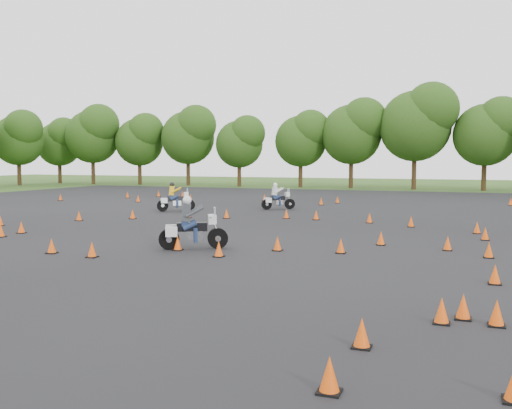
{
  "coord_description": "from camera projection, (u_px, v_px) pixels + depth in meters",
  "views": [
    {
      "loc": [
        7.69,
        -16.6,
        2.97
      ],
      "look_at": [
        0.0,
        4.0,
        1.2
      ],
      "focal_mm": 40.0,
      "sensor_mm": 36.0,
      "label": 1
    }
  ],
  "objects": [
    {
      "name": "ground",
      "position": [
        213.0,
        251.0,
        18.42
      ],
      "size": [
        140.0,
        140.0,
        0.0
      ],
      "primitive_type": "plane",
      "color": "#2D5119",
      "rests_on": "ground"
    },
    {
      "name": "asphalt_pad",
      "position": [
        273.0,
        229.0,
        24.03
      ],
      "size": [
        62.0,
        62.0,
        0.0
      ],
      "primitive_type": "plane",
      "color": "black",
      "rests_on": "ground"
    },
    {
      "name": "treeline",
      "position": [
        411.0,
        140.0,
        49.53
      ],
      "size": [
        86.96,
        32.48,
        10.62
      ],
      "color": "#264513",
      "rests_on": "ground"
    },
    {
      "name": "traffic_cones",
      "position": [
        268.0,
        225.0,
        23.7
      ],
      "size": [
        36.45,
        32.94,
        0.45
      ],
      "color": "#F3510A",
      "rests_on": "asphalt_pad"
    },
    {
      "name": "rider_grey",
      "position": [
        193.0,
        222.0,
        18.69
      ],
      "size": [
        2.33,
        1.71,
        1.75
      ],
      "primitive_type": null,
      "rotation": [
        0.0,
        0.0,
        0.5
      ],
      "color": "#373A3D",
      "rests_on": "ground"
    },
    {
      "name": "rider_yellow",
      "position": [
        176.0,
        197.0,
        32.05
      ],
      "size": [
        2.13,
        1.74,
        1.65
      ],
      "primitive_type": null,
      "rotation": [
        0.0,
        0.0,
        0.6
      ],
      "color": "gold",
      "rests_on": "ground"
    },
    {
      "name": "rider_white",
      "position": [
        278.0,
        196.0,
        33.43
      ],
      "size": [
        2.02,
        1.65,
        1.56
      ],
      "primitive_type": null,
      "rotation": [
        0.0,
        0.0,
        0.6
      ],
      "color": "silver",
      "rests_on": "ground"
    }
  ]
}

